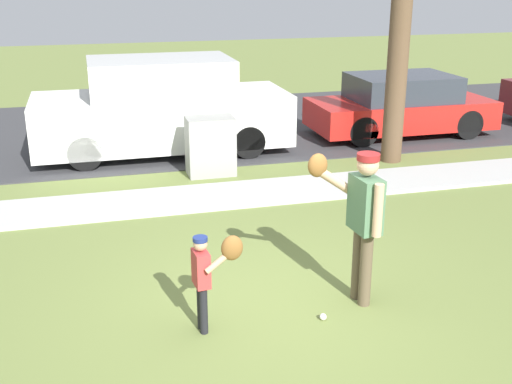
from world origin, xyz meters
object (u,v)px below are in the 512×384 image
(baseball, at_px, (323,317))
(parked_hatchback_red, at_px, (401,106))
(street_tree_near, at_px, (402,4))
(person_adult, at_px, (361,212))
(utility_cabinet, at_px, (210,146))
(person_child, at_px, (209,269))
(parked_van_white, at_px, (162,109))

(baseball, relative_size, parked_hatchback_red, 0.02)
(street_tree_near, height_order, parked_hatchback_red, street_tree_near)
(person_adult, xyz_separation_m, parked_hatchback_red, (3.99, 6.82, -0.41))
(utility_cabinet, bearing_deg, person_child, -101.24)
(street_tree_near, relative_size, parked_van_white, 1.11)
(person_adult, height_order, person_child, person_adult)
(person_adult, bearing_deg, person_child, 1.75)
(parked_van_white, bearing_deg, person_adult, 101.01)
(person_child, bearing_deg, street_tree_near, 43.48)
(person_child, relative_size, parked_hatchback_red, 0.27)
(person_child, relative_size, street_tree_near, 0.20)
(baseball, xyz_separation_m, parked_hatchback_red, (4.50, 7.11, 0.62))
(person_adult, height_order, baseball, person_adult)
(person_adult, distance_m, street_tree_near, 6.04)
(baseball, height_order, street_tree_near, street_tree_near)
(baseball, distance_m, parked_van_white, 7.10)
(person_child, bearing_deg, utility_cabinet, 73.87)
(person_child, relative_size, parked_van_white, 0.22)
(street_tree_near, bearing_deg, utility_cabinet, 178.81)
(person_adult, xyz_separation_m, person_child, (-1.70, -0.20, -0.37))
(baseball, distance_m, utility_cabinet, 5.37)
(person_child, height_order, street_tree_near, street_tree_near)
(street_tree_near, bearing_deg, parked_van_white, 157.48)
(person_child, distance_m, parked_van_white, 6.92)
(person_adult, bearing_deg, parked_hatchback_red, -125.23)
(utility_cabinet, distance_m, street_tree_near, 4.29)
(street_tree_near, xyz_separation_m, parked_van_white, (-4.19, 1.74, -2.03))
(person_adult, height_order, utility_cabinet, person_adult)
(person_adult, relative_size, baseball, 23.24)
(parked_van_white, relative_size, parked_hatchback_red, 1.25)
(baseball, height_order, parked_hatchback_red, parked_hatchback_red)
(street_tree_near, height_order, parked_van_white, street_tree_near)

